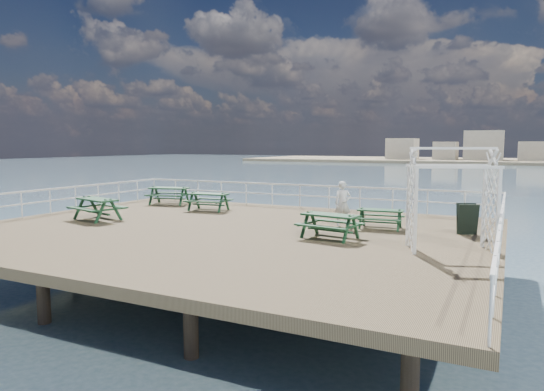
{
  "coord_description": "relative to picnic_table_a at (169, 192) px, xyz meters",
  "views": [
    {
      "loc": [
        9.02,
        -14.43,
        2.97
      ],
      "look_at": [
        1.14,
        1.53,
        1.1
      ],
      "focal_mm": 32.0,
      "sensor_mm": 36.0,
      "label": 1
    }
  ],
  "objects": [
    {
      "name": "picnic_table_d",
      "position": [
        0.69,
        -5.4,
        0.01
      ],
      "size": [
        2.31,
        2.04,
        0.96
      ],
      "rotation": [
        0.0,
        0.0,
        -0.26
      ],
      "color": "#153A1D",
      "rests_on": "ground"
    },
    {
      "name": "picnic_table_c",
      "position": [
        11.28,
        -2.43,
        -0.11
      ],
      "size": [
        1.7,
        1.42,
        0.77
      ],
      "rotation": [
        0.0,
        0.0,
        0.09
      ],
      "color": "#153A1D",
      "rests_on": "ground"
    },
    {
      "name": "picnic_table_b",
      "position": [
        3.1,
        -1.1,
        -0.04
      ],
      "size": [
        1.97,
        1.66,
        0.88
      ],
      "rotation": [
        0.0,
        0.0,
        0.12
      ],
      "color": "#153A1D",
      "rests_on": "ground"
    },
    {
      "name": "picnic_table_a",
      "position": [
        0.0,
        0.0,
        0.0
      ],
      "size": [
        2.25,
        1.97,
        0.95
      ],
      "rotation": [
        0.0,
        0.0,
        0.23
      ],
      "color": "#153A1D",
      "rests_on": "ground"
    },
    {
      "name": "sea_backdrop",
      "position": [
        18.89,
        129.08,
        -1.11
      ],
      "size": [
        300.0,
        300.0,
        9.2
      ],
      "color": "#476577",
      "rests_on": "ground"
    },
    {
      "name": "railing",
      "position": [
        6.28,
        -2.42,
        0.27
      ],
      "size": [
        17.77,
        13.76,
        1.1
      ],
      "color": "white",
      "rests_on": "ground"
    },
    {
      "name": "sandwich_board",
      "position": [
        14.15,
        -2.32,
        -0.1
      ],
      "size": [
        0.75,
        0.65,
        1.05
      ],
      "rotation": [
        0.0,
        0.0,
        0.32
      ],
      "color": "black",
      "rests_on": "ground"
    },
    {
      "name": "ground",
      "position": [
        6.35,
        -4.99,
        -0.76
      ],
      "size": [
        18.0,
        14.0,
        0.3
      ],
      "primitive_type": "cube",
      "color": "#776344",
      "rests_on": "ground"
    },
    {
      "name": "picnic_table_e",
      "position": [
        10.27,
        -4.93,
        -0.05
      ],
      "size": [
        2.01,
        1.72,
        0.88
      ],
      "rotation": [
        0.0,
        0.0,
        -0.16
      ],
      "color": "#153A1D",
      "rests_on": "ground"
    },
    {
      "name": "trellis_arbor",
      "position": [
        13.91,
        -5.16,
        0.68
      ],
      "size": [
        2.62,
        1.97,
        2.91
      ],
      "rotation": [
        0.0,
        0.0,
        0.35
      ],
      "color": "white",
      "rests_on": "ground"
    },
    {
      "name": "person",
      "position": [
        9.9,
        -2.47,
        0.21
      ],
      "size": [
        0.71,
        0.64,
        1.64
      ],
      "primitive_type": "imported",
      "rotation": [
        0.0,
        0.0,
        0.52
      ],
      "color": "silver",
      "rests_on": "ground"
    }
  ]
}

